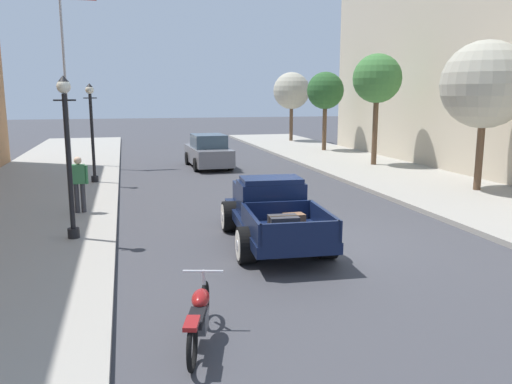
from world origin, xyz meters
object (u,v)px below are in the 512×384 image
street_lamp_far (92,125)px  street_tree_third (325,91)px  street_tree_second (377,79)px  pedestrian_sidewalk_left (79,181)px  car_background_grey (208,152)px  motorcycle_parked (199,315)px  flagpole (68,48)px  street_lamp_near (68,146)px  street_tree_nearest (485,85)px  hotrod_truck_navy (271,211)px  street_tree_farthest (292,91)px

street_lamp_far → street_tree_third: 16.16m
street_tree_second → pedestrian_sidewalk_left: bearing=-150.4°
car_background_grey → pedestrian_sidewalk_left: pedestrian_sidewalk_left is taller
street_tree_third → motorcycle_parked: bearing=-115.7°
car_background_grey → street_tree_second: 8.96m
car_background_grey → street_tree_third: (8.12, 4.97, 3.02)m
street_tree_second → car_background_grey: bearing=165.8°
motorcycle_parked → flagpole: size_ratio=0.23×
street_lamp_near → street_tree_third: (13.41, 17.40, 1.40)m
street_tree_nearest → car_background_grey: bearing=132.1°
street_tree_second → motorcycle_parked: bearing=-124.2°
motorcycle_parked → flagpole: 21.02m
pedestrian_sidewalk_left → street_tree_second: size_ratio=0.31×
car_background_grey → street_tree_second: street_tree_second is taller
motorcycle_parked → street_tree_second: 20.02m
flagpole → street_tree_third: 15.02m
hotrod_truck_navy → street_tree_third: bearing=64.6°
street_tree_third → car_background_grey: bearing=-148.5°
hotrod_truck_navy → flagpole: size_ratio=0.55×
pedestrian_sidewalk_left → car_background_grey: bearing=60.9°
motorcycle_parked → street_tree_second: (11.04, 16.25, 3.86)m
street_lamp_near → street_tree_third: bearing=52.4°
car_background_grey → street_tree_farthest: bearing=55.4°
flagpole → street_tree_farthest: flagpole is taller
street_tree_second → street_tree_farthest: street_tree_second is taller
street_tree_nearest → street_tree_farthest: street_tree_nearest is taller
motorcycle_parked → street_tree_second: bearing=55.8°
pedestrian_sidewalk_left → street_tree_farthest: (13.57, 21.52, 2.75)m
flagpole → street_tree_nearest: bearing=-36.8°
car_background_grey → pedestrian_sidewalk_left: (-5.34, -9.57, 0.32)m
flagpole → street_tree_third: bearing=12.3°
street_lamp_far → street_tree_nearest: street_tree_nearest is taller
pedestrian_sidewalk_left → street_lamp_near: street_lamp_near is taller
pedestrian_sidewalk_left → street_tree_farthest: size_ratio=0.33×
hotrod_truck_navy → street_lamp_near: size_ratio=1.30×
pedestrian_sidewalk_left → street_tree_second: 15.64m
hotrod_truck_navy → street_lamp_far: bearing=116.6°
pedestrian_sidewalk_left → street_tree_nearest: bearing=1.2°
motorcycle_parked → flagpole: flagpole is taller
street_lamp_far → street_tree_third: (13.33, 9.03, 1.40)m
hotrod_truck_navy → motorcycle_parked: 5.53m
street_lamp_far → street_tree_farthest: street_tree_farthest is taller
hotrod_truck_navy → street_tree_farthest: street_tree_farthest is taller
car_background_grey → flagpole: flagpole is taller
pedestrian_sidewalk_left → street_tree_third: bearing=47.2°
flagpole → street_tree_second: (14.40, -3.81, -1.47)m
street_tree_nearest → flagpole: bearing=143.2°
street_lamp_near → flagpole: bearing=94.6°
hotrod_truck_navy → street_tree_second: size_ratio=0.93×
motorcycle_parked → street_tree_second: size_ratio=0.38×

